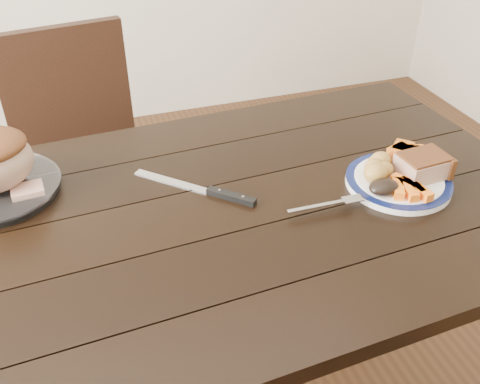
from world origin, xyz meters
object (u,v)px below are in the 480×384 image
object	(u,v)px
dining_table	(204,244)
carving_knife	(216,192)
fork	(331,204)
dinner_plate	(398,182)
pork_slice	(422,166)
chair_far	(85,154)

from	to	relation	value
dining_table	carving_knife	distance (m)	0.12
fork	dining_table	bearing A→B (deg)	163.41
fork	carving_knife	bearing A→B (deg)	148.47
dinner_plate	pork_slice	bearing A→B (deg)	-4.76
dinner_plate	fork	bearing A→B (deg)	-168.24
dinner_plate	pork_slice	xyz separation A→B (m)	(0.05, -0.00, 0.04)
dining_table	carving_knife	bearing A→B (deg)	50.02
carving_knife	dinner_plate	bearing A→B (deg)	31.04
dinner_plate	fork	size ratio (longest dim) A/B	1.39
dinner_plate	carving_knife	xyz separation A→B (m)	(-0.42, 0.10, -0.00)
chair_far	carving_knife	distance (m)	0.77
pork_slice	carving_knife	xyz separation A→B (m)	(-0.48, 0.11, -0.04)
chair_far	pork_slice	distance (m)	1.12
dining_table	chair_far	world-z (taller)	chair_far
dining_table	dinner_plate	world-z (taller)	dinner_plate
chair_far	fork	xyz separation A→B (m)	(0.49, -0.82, 0.25)
dining_table	fork	xyz separation A→B (m)	(0.27, -0.09, 0.11)
chair_far	pork_slice	xyz separation A→B (m)	(0.74, -0.79, 0.27)
dinner_plate	carving_knife	size ratio (longest dim) A/B	1.02
chair_far	fork	bearing A→B (deg)	111.69
dining_table	chair_far	bearing A→B (deg)	106.74
dining_table	pork_slice	xyz separation A→B (m)	(0.52, -0.05, 0.14)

